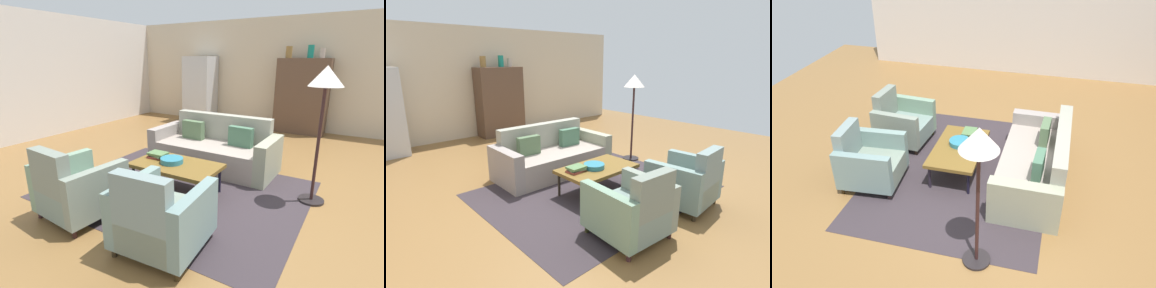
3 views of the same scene
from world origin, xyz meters
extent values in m
plane|color=brown|center=(0.00, 0.00, 0.00)|extent=(11.21, 11.21, 0.00)
cube|color=beige|center=(0.00, 4.05, 1.40)|extent=(9.34, 0.12, 2.80)
cube|color=silver|center=(-4.67, 0.00, 1.40)|extent=(0.12, 8.10, 2.80)
cube|color=#362D32|center=(-0.33, -0.63, 0.00)|extent=(3.40, 2.60, 0.01)
cube|color=gray|center=(-0.33, 0.42, 0.21)|extent=(1.75, 0.92, 0.42)
cube|color=gray|center=(-0.32, 0.78, 0.43)|extent=(1.74, 0.20, 0.86)
cube|color=gray|center=(0.63, 0.41, 0.31)|extent=(0.19, 0.90, 0.62)
cube|color=gray|center=(-1.29, 0.43, 0.31)|extent=(0.19, 0.90, 0.62)
cube|color=#446A51|center=(0.12, 0.51, 0.58)|extent=(0.41, 0.14, 0.32)
cube|color=#506948|center=(-0.78, 0.53, 0.58)|extent=(0.41, 0.14, 0.32)
cylinder|color=black|center=(-0.86, -0.40, 0.18)|extent=(0.04, 0.04, 0.36)
cylinder|color=black|center=(0.20, -0.40, 0.18)|extent=(0.04, 0.04, 0.36)
cylinder|color=black|center=(-0.86, -0.96, 0.18)|extent=(0.04, 0.04, 0.36)
cylinder|color=black|center=(0.20, -0.96, 0.18)|extent=(0.04, 0.04, 0.36)
cube|color=brown|center=(-0.33, -0.68, 0.39)|extent=(1.20, 0.70, 0.05)
cylinder|color=#292B13|center=(-1.24, -1.42, 0.05)|extent=(0.05, 0.05, 0.10)
cylinder|color=#2F2119|center=(-0.57, -1.47, 0.05)|extent=(0.05, 0.05, 0.10)
cylinder|color=#3C2123|center=(-1.29, -2.09, 0.05)|extent=(0.05, 0.05, 0.10)
cylinder|color=#311A16|center=(-0.62, -2.14, 0.05)|extent=(0.05, 0.05, 0.10)
cube|color=gray|center=(-0.93, -1.78, 0.25)|extent=(0.62, 0.84, 0.30)
cube|color=gray|center=(-0.95, -2.11, 0.49)|extent=(0.57, 0.18, 0.78)
cube|color=gray|center=(-1.27, -1.75, 0.38)|extent=(0.18, 0.81, 0.56)
cube|color=gray|center=(-0.59, -1.80, 0.38)|extent=(0.18, 0.81, 0.56)
cylinder|color=black|center=(-0.09, -1.47, 0.05)|extent=(0.05, 0.05, 0.10)
cylinder|color=#2D1E20|center=(0.58, -1.41, 0.05)|extent=(0.05, 0.05, 0.10)
cylinder|color=#322818|center=(-0.04, -2.14, 0.05)|extent=(0.05, 0.05, 0.10)
cylinder|color=#332612|center=(0.64, -2.09, 0.05)|extent=(0.05, 0.05, 0.10)
cube|color=gray|center=(0.27, -1.78, 0.25)|extent=(0.62, 0.84, 0.30)
cube|color=gray|center=(0.30, -2.11, 0.49)|extent=(0.57, 0.18, 0.78)
cube|color=gray|center=(-0.07, -1.81, 0.38)|extent=(0.18, 0.81, 0.56)
cube|color=gray|center=(0.61, -1.75, 0.38)|extent=(0.18, 0.81, 0.56)
cylinder|color=teal|center=(-0.40, -0.68, 0.45)|extent=(0.32, 0.32, 0.07)
cube|color=brown|center=(-0.70, -0.61, 0.42)|extent=(0.30, 0.23, 0.03)
cube|color=#517253|center=(-0.70, -0.61, 0.45)|extent=(0.28, 0.23, 0.02)
cube|color=#517646|center=(-0.70, -0.61, 0.48)|extent=(0.27, 0.20, 0.03)
cube|color=brown|center=(0.40, 3.70, 0.90)|extent=(1.20, 0.50, 1.80)
cube|color=#433521|center=(0.10, 3.96, 0.90)|extent=(0.56, 0.01, 1.51)
cube|color=#4A3319|center=(0.70, 3.96, 0.90)|extent=(0.56, 0.01, 1.51)
cylinder|color=olive|center=(0.00, 3.70, 1.94)|extent=(0.15, 0.15, 0.27)
cylinder|color=#157966|center=(0.50, 3.70, 1.95)|extent=(0.14, 0.14, 0.29)
cylinder|color=#B5A494|center=(0.75, 3.70, 1.91)|extent=(0.13, 0.13, 0.22)
cube|color=#B7BABF|center=(-2.39, 3.60, 0.93)|extent=(0.80, 0.70, 1.85)
cylinder|color=#99999E|center=(-2.34, 3.97, 1.02)|extent=(0.02, 0.02, 0.70)
cylinder|color=black|center=(1.34, -0.01, 0.01)|extent=(0.32, 0.32, 0.03)
cylinder|color=#321C1C|center=(1.34, -0.01, 0.76)|extent=(0.04, 0.04, 1.45)
cone|color=silver|center=(1.34, -0.01, 1.60)|extent=(0.40, 0.40, 0.24)
camera|label=1|loc=(1.79, -3.75, 1.80)|focal=27.11mm
camera|label=2|loc=(-3.48, -3.75, 2.02)|focal=28.43mm
camera|label=3|loc=(4.34, 0.63, 3.41)|focal=36.25mm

